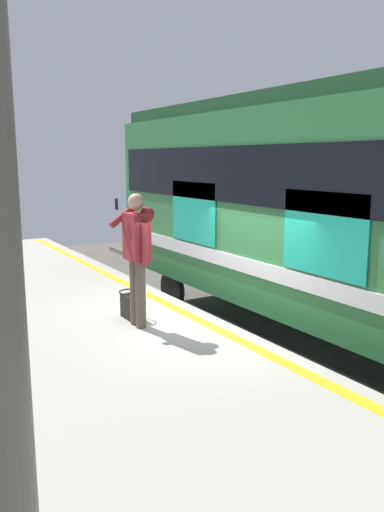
% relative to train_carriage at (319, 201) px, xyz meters
% --- Properties ---
extents(ground_plane, '(26.18, 26.18, 0.00)m').
position_rel_train_carriage_xyz_m(ground_plane, '(-0.23, 2.32, -2.61)').
color(ground_plane, '#4C4742').
extents(platform, '(17.45, 4.85, 1.05)m').
position_rel_train_carriage_xyz_m(platform, '(-0.23, 4.75, -2.09)').
color(platform, '#9E998E').
rests_on(platform, ground).
extents(safety_line, '(17.10, 0.16, 0.01)m').
position_rel_train_carriage_xyz_m(safety_line, '(-0.23, 2.62, -1.56)').
color(safety_line, yellow).
rests_on(safety_line, platform).
extents(track_rail_near, '(22.69, 0.08, 0.16)m').
position_rel_train_carriage_xyz_m(track_rail_near, '(-0.23, 0.71, -2.53)').
color(track_rail_near, slate).
rests_on(track_rail_near, ground).
extents(track_rail_far, '(22.69, 0.08, 0.16)m').
position_rel_train_carriage_xyz_m(track_rail_far, '(-0.23, -0.72, -2.53)').
color(track_rail_far, slate).
rests_on(track_rail_far, ground).
extents(train_carriage, '(9.17, 3.04, 4.16)m').
position_rel_train_carriage_xyz_m(train_carriage, '(0.00, 0.00, 0.00)').
color(train_carriage, '#2D723F').
rests_on(train_carriage, ground).
extents(passenger, '(0.57, 0.55, 1.81)m').
position_rel_train_carriage_xyz_m(passenger, '(-0.14, 3.45, -0.49)').
color(passenger, brown).
rests_on(passenger, platform).
extents(handbag, '(0.37, 0.34, 0.40)m').
position_rel_train_carriage_xyz_m(handbag, '(0.21, 3.41, -1.38)').
color(handbag, black).
rests_on(handbag, platform).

